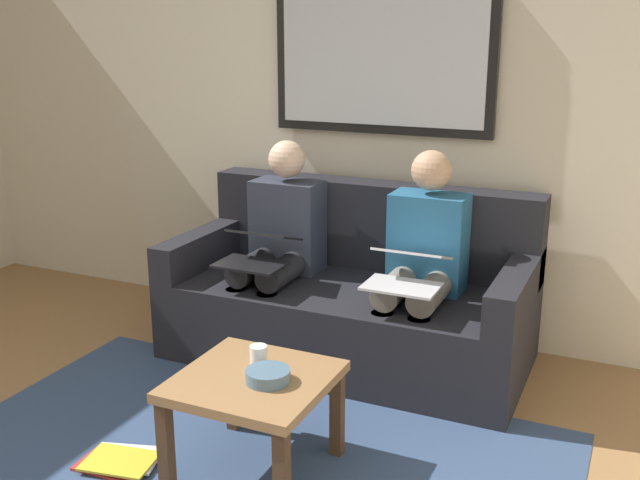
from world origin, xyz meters
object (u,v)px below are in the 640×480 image
couch (352,298)px  framed_mirror (382,61)px  bowl (268,376)px  cup (259,356)px  coffee_table (254,392)px  person_right (279,241)px  magazine_stack (119,461)px  laptop_silver (408,268)px  person_left (422,259)px  laptop_black (258,248)px

couch → framed_mirror: 1.30m
framed_mirror → bowl: (-0.15, 1.62, -1.11)m
cup → coffee_table: bearing=104.9°
person_right → magazine_stack: person_right is taller
bowl → person_right: size_ratio=0.15×
cup → laptop_silver: size_ratio=0.24×
bowl → person_left: (-0.25, -1.17, 0.17)m
laptop_silver → magazine_stack: bearing=52.7°
couch → coffee_table: (-0.08, 1.22, 0.04)m
couch → cup: size_ratio=20.95×
coffee_table → framed_mirror: bearing=-87.1°
framed_mirror → person_right: 1.12m
coffee_table → laptop_black: 1.07m
framed_mirror → person_right: framed_mirror is taller
coffee_table → cup: bearing=-75.1°
cup → laptop_black: laptop_black is taller
coffee_table → bowl: bowl is taller
framed_mirror → bowl: size_ratio=7.32×
couch → coffee_table: couch is taller
coffee_table → magazine_stack: (0.53, 0.20, -0.33)m
framed_mirror → laptop_black: size_ratio=3.32×
person_right → laptop_black: person_right is taller
coffee_table → person_right: bearing=-67.2°
laptop_silver → magazine_stack: (0.85, 1.11, -0.61)m
bowl → laptop_silver: bearing=-104.9°
coffee_table → bowl: bearing=167.3°
person_left → laptop_black: person_left is taller
couch → person_right: 0.50m
cup → person_left: size_ratio=0.08×
couch → person_right: (0.40, 0.07, 0.30)m
cup → person_right: person_right is taller
magazine_stack → couch: bearing=-107.4°
framed_mirror → magazine_stack: size_ratio=3.75×
bowl → cup: bearing=-46.2°
framed_mirror → bowl: 1.97m
coffee_table → bowl: 0.12m
framed_mirror → laptop_silver: (-0.40, 0.69, -0.92)m
person_left → person_right: size_ratio=1.00×
person_left → coffee_table: bearing=74.4°
cup → laptop_black: (0.46, -0.83, 0.17)m
person_left → person_right: 0.80m
person_left → magazine_stack: size_ratio=3.41×
person_right → cup: bearing=113.3°
magazine_stack → coffee_table: bearing=-159.4°
framed_mirror → laptop_silver: framed_mirror is taller
laptop_black → magazine_stack: (0.04, 1.11, -0.61)m
person_left → laptop_black: (0.80, 0.24, 0.02)m
framed_mirror → laptop_black: framed_mirror is taller
framed_mirror → laptop_black: (0.40, 0.69, -0.92)m
laptop_silver → person_right: person_right is taller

